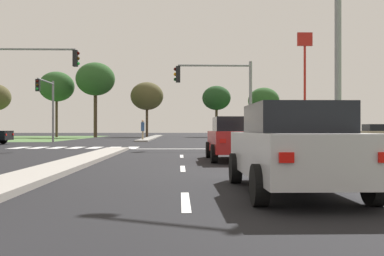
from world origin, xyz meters
name	(u,v)px	position (x,y,z in m)	size (l,w,h in m)	color
ground_plane	(133,145)	(0.00, 30.00, 0.00)	(200.00, 200.00, 0.00)	black
grass_verge_far_right	(351,138)	(25.50, 54.50, 0.00)	(35.00, 35.00, 0.01)	#2D4C28
median_island_near	(70,164)	(0.00, 11.00, 0.07)	(1.20, 22.00, 0.14)	gray
median_island_far	(153,137)	(0.00, 55.00, 0.07)	(1.20, 36.00, 0.14)	gray
lane_dash_near	(186,202)	(3.50, 3.95, 0.01)	(0.14, 2.00, 0.01)	silver
lane_dash_second	(183,169)	(3.50, 9.95, 0.01)	(0.14, 2.00, 0.01)	silver
lane_dash_third	(182,156)	(3.50, 15.95, 0.01)	(0.14, 2.00, 0.01)	silver
edge_line_right	(281,163)	(6.85, 12.00, 0.01)	(0.14, 24.00, 0.01)	silver
stop_bar_near	(186,149)	(3.80, 23.00, 0.01)	(6.40, 0.50, 0.01)	silver
crosswalk_bar_near	(19,148)	(-6.40, 24.80, 0.01)	(0.70, 2.80, 0.01)	silver
crosswalk_bar_second	(38,148)	(-5.25, 24.80, 0.01)	(0.70, 2.80, 0.01)	silver
crosswalk_bar_third	(57,148)	(-4.10, 24.80, 0.01)	(0.70, 2.80, 0.01)	silver
crosswalk_bar_fourth	(76,148)	(-2.95, 24.80, 0.01)	(0.70, 2.80, 0.01)	silver
crosswalk_bar_fifth	(95,148)	(-1.80, 24.80, 0.01)	(0.70, 2.80, 0.01)	silver
crosswalk_bar_sixth	(114,148)	(-0.65, 24.80, 0.01)	(0.70, 2.80, 0.01)	silver
crosswalk_bar_seventh	(132,148)	(0.50, 24.80, 0.01)	(0.70, 2.80, 0.01)	silver
car_red_third	(236,138)	(5.49, 13.51, 0.82)	(2.02, 4.52, 1.60)	#A31919
car_beige_fifth	(380,134)	(18.80, 31.18, 0.78)	(4.35, 2.00, 1.52)	#BCAD8E
car_silver_sixth	(293,148)	(5.47, 4.92, 0.82)	(1.97, 4.61, 1.62)	#B7B7BC
traffic_signal_near_right	(221,88)	(5.86, 23.40, 3.56)	(4.62, 0.32, 5.15)	gray
traffic_signal_far_left	(47,99)	(-7.60, 34.90, 3.69)	(0.32, 4.62, 5.34)	gray
traffic_signal_near_left	(22,77)	(-5.75, 23.40, 4.19)	(5.28, 0.32, 6.05)	gray
pedestrian_at_median	(143,127)	(-0.16, 40.94, 1.30)	(0.34, 0.34, 1.90)	#9E8966
fastfood_pole_sign	(305,62)	(18.44, 50.80, 9.18)	(1.80, 0.40, 12.71)	red
treeline_second	(57,87)	(-13.60, 60.12, 6.99)	(4.85, 4.85, 9.09)	#423323
treeline_third	(95,79)	(-8.09, 59.23, 7.93)	(5.31, 5.31, 10.25)	#423323
treeline_fourth	(147,96)	(-1.25, 62.02, 5.85)	(4.70, 4.70, 7.87)	#423323
treeline_fifth	(216,98)	(8.82, 62.94, 5.64)	(4.16, 4.16, 7.45)	#423323
treeline_sixth	(264,101)	(15.84, 63.41, 5.28)	(4.60, 4.60, 7.25)	#423323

